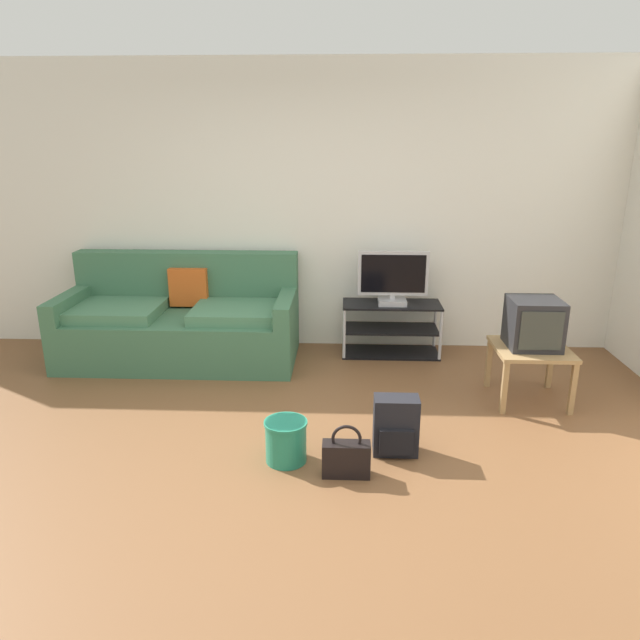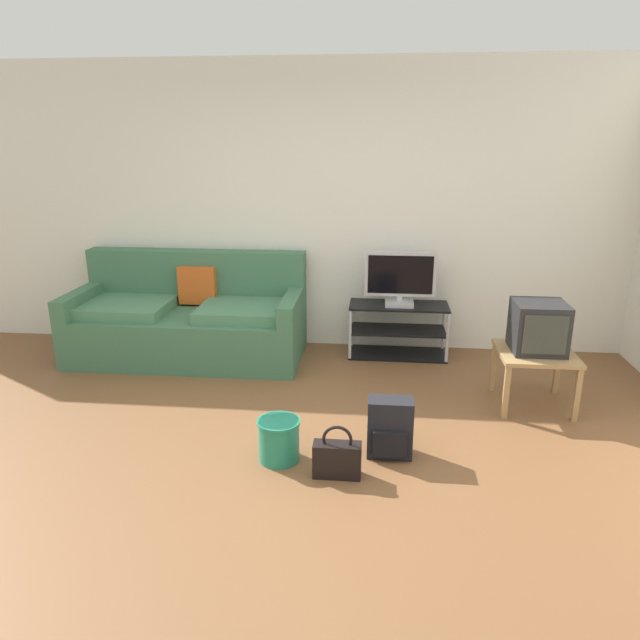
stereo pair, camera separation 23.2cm
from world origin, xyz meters
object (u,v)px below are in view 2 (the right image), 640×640
object	(u,v)px
backpack	(390,428)
flat_tv	(400,279)
couch	(190,321)
cleaning_bucket	(279,439)
crt_tv	(538,327)
tv_stand	(398,330)
handbag	(337,458)
side_table	(535,359)

from	to	relation	value
backpack	flat_tv	bearing A→B (deg)	113.54
couch	cleaning_bucket	world-z (taller)	couch
crt_tv	backpack	world-z (taller)	crt_tv
tv_stand	handbag	bearing A→B (deg)	-101.10
flat_tv	handbag	distance (m)	2.27
flat_tv	handbag	world-z (taller)	flat_tv
couch	crt_tv	distance (m)	3.10
couch	side_table	bearing A→B (deg)	-15.13
side_table	crt_tv	world-z (taller)	crt_tv
flat_tv	backpack	distance (m)	1.93
cleaning_bucket	tv_stand	bearing A→B (deg)	67.97
flat_tv	crt_tv	world-z (taller)	flat_tv
tv_stand	flat_tv	bearing A→B (deg)	-90.00
backpack	crt_tv	bearing A→B (deg)	65.15
handbag	flat_tv	bearing A→B (deg)	78.79
cleaning_bucket	handbag	bearing A→B (deg)	-21.95
backpack	couch	bearing A→B (deg)	164.78
backpack	side_table	bearing A→B (deg)	64.64
cleaning_bucket	side_table	bearing A→B (deg)	28.79
cleaning_bucket	flat_tv	bearing A→B (deg)	67.75
flat_tv	crt_tv	bearing A→B (deg)	-43.60
couch	tv_stand	xyz separation A→B (m)	(1.97, 0.20, -0.09)
crt_tv	handbag	world-z (taller)	crt_tv
tv_stand	side_table	distance (m)	1.43
handbag	cleaning_bucket	size ratio (longest dim) A/B	1.23
handbag	cleaning_bucket	distance (m)	0.42
couch	flat_tv	size ratio (longest dim) A/B	3.27
tv_stand	handbag	xyz separation A→B (m)	(-0.42, -2.16, -0.13)
handbag	tv_stand	bearing A→B (deg)	78.90
tv_stand	cleaning_bucket	distance (m)	2.16
couch	handbag	size ratio (longest dim) A/B	6.22
couch	tv_stand	world-z (taller)	couch
couch	side_table	xyz separation A→B (m)	(2.98, -0.81, 0.04)
tv_stand	handbag	world-z (taller)	tv_stand
tv_stand	side_table	bearing A→B (deg)	-44.72
tv_stand	crt_tv	bearing A→B (deg)	-44.25
side_table	handbag	world-z (taller)	side_table
crt_tv	cleaning_bucket	distance (m)	2.14
tv_stand	handbag	distance (m)	2.20
tv_stand	flat_tv	xyz separation A→B (m)	(-0.00, -0.02, 0.50)
crt_tv	handbag	distance (m)	1.92
crt_tv	cleaning_bucket	xyz separation A→B (m)	(-1.82, -1.02, -0.48)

